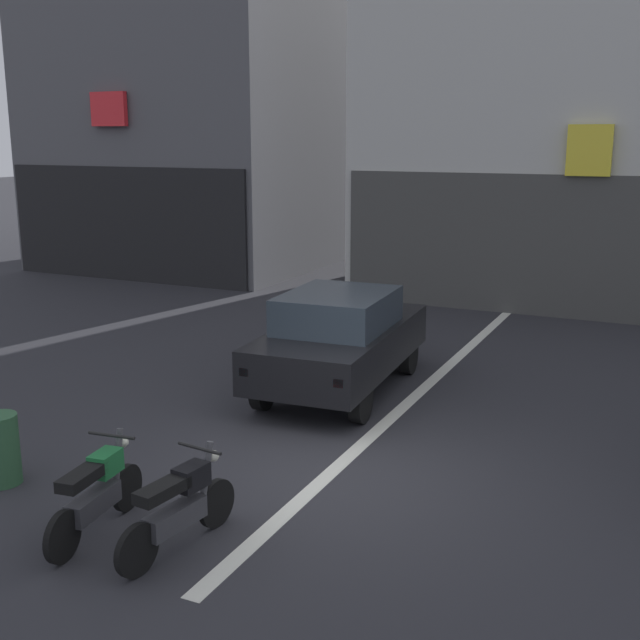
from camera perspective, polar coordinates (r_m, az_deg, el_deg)
ground_plane at (r=9.83m, az=0.73°, el=-11.02°), size 120.00×120.00×0.00m
lane_centre_line at (r=15.18m, az=10.17°, el=-2.43°), size 0.20×18.00×0.01m
building_corner_left at (r=26.79m, az=-8.05°, el=18.65°), size 8.24×9.28×13.36m
car_black_crossing_near at (r=12.60m, az=1.47°, el=-1.29°), size 2.02×4.21×1.64m
motorcycle_green_row_leftmost at (r=8.60m, az=-15.82°, el=-11.86°), size 0.55×1.67×0.98m
motorcycle_black_row_left_mid at (r=8.12m, az=-10.12°, el=-13.10°), size 0.55×1.67×0.98m
trash_bin at (r=10.14m, az=-22.06°, el=-8.65°), size 0.44×0.44×0.85m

